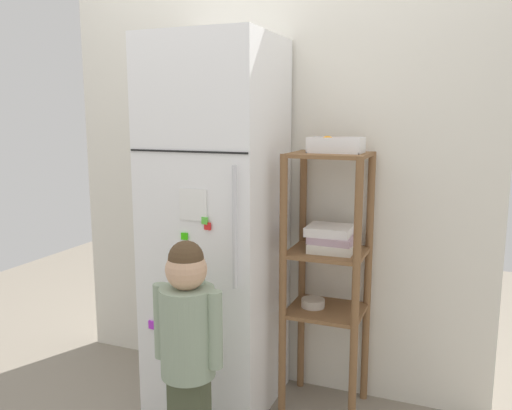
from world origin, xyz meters
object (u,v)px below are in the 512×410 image
Objects in this scene: refrigerator at (216,226)px; pantry_shelf_unit at (328,258)px; fruit_bin at (333,146)px; child_standing at (188,331)px.

refrigerator is 0.57m from pantry_shelf_unit.
fruit_bin is at bearing 11.67° from refrigerator.
child_standing is at bearing -124.22° from pantry_shelf_unit.
fruit_bin reaches higher than pantry_shelf_unit.
fruit_bin reaches higher than child_standing.
refrigerator is at bearing 103.07° from child_standing.
child_standing is at bearing -124.50° from fruit_bin.
fruit_bin is at bearing 39.86° from pantry_shelf_unit.
child_standing is at bearing -76.93° from refrigerator.
child_standing is 0.77m from pantry_shelf_unit.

